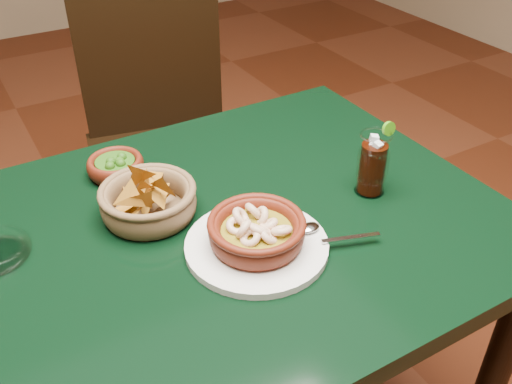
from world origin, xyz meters
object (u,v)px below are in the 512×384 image
dining_table (187,277)px  shrimp_plate (257,235)px  cola_drink (373,164)px  dining_chair (165,135)px  chip_basket (148,201)px

dining_table → shrimp_plate: 0.19m
shrimp_plate → cola_drink: cola_drink is taller
dining_chair → chip_basket: (-0.27, -0.62, 0.24)m
dining_table → shrimp_plate: bearing=-44.5°
dining_table → chip_basket: 0.16m
shrimp_plate → cola_drink: (0.28, 0.04, 0.03)m
chip_basket → cola_drink: size_ratio=1.44×
cola_drink → dining_chair: bearing=99.9°
dining_table → shrimp_plate: (0.10, -0.10, 0.13)m
dining_chair → shrimp_plate: 0.86m
dining_table → chip_basket: bearing=106.6°
dining_table → dining_chair: size_ratio=1.21×
dining_table → chip_basket: chip_basket is taller
dining_chair → cola_drink: size_ratio=6.71×
dining_table → cola_drink: size_ratio=8.14×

